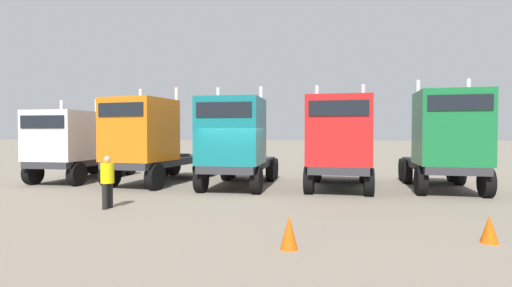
{
  "coord_description": "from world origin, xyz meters",
  "views": [
    {
      "loc": [
        2.87,
        -14.41,
        2.34
      ],
      "look_at": [
        0.39,
        3.12,
        1.84
      ],
      "focal_mm": 27.32,
      "sensor_mm": 36.0,
      "label": 1
    }
  ],
  "objects": [
    {
      "name": "traffic_cone_mid",
      "position": [
        2.44,
        -6.66,
        0.34
      ],
      "size": [
        0.36,
        0.36,
        0.69
      ],
      "primitive_type": "cone",
      "color": "#F2590C",
      "rests_on": "ground"
    },
    {
      "name": "semi_truck_orange",
      "position": [
        -4.24,
        1.97,
        1.98
      ],
      "size": [
        3.62,
        6.77,
        4.37
      ],
      "rotation": [
        0.0,
        0.0,
        -1.75
      ],
      "color": "#333338",
      "rests_on": "ground"
    },
    {
      "name": "semi_truck_white",
      "position": [
        -8.32,
        2.46,
        1.74
      ],
      "size": [
        2.82,
        5.93,
        3.92
      ],
      "rotation": [
        0.0,
        0.0,
        -1.62
      ],
      "color": "#333338",
      "rests_on": "ground"
    },
    {
      "name": "semi_truck_green",
      "position": [
        8.13,
        1.68,
        2.03
      ],
      "size": [
        3.02,
        6.0,
        4.51
      ],
      "rotation": [
        0.0,
        0.0,
        -1.66
      ],
      "color": "#333338",
      "rests_on": "ground"
    },
    {
      "name": "ground",
      "position": [
        0.0,
        0.0,
        0.0
      ],
      "size": [
        200.0,
        200.0,
        0.0
      ],
      "primitive_type": "plane",
      "color": "gray"
    },
    {
      "name": "visitor_in_hivis",
      "position": [
        -3.32,
        -3.26,
        0.93
      ],
      "size": [
        0.44,
        0.45,
        1.62
      ],
      "rotation": [
        0.0,
        0.0,
        3.05
      ],
      "color": "black",
      "rests_on": "ground"
    },
    {
      "name": "traffic_cone_near",
      "position": [
        6.62,
        -5.62,
        0.3
      ],
      "size": [
        0.36,
        0.36,
        0.61
      ],
      "primitive_type": "cone",
      "color": "#F2590C",
      "rests_on": "ground"
    },
    {
      "name": "semi_truck_red",
      "position": [
        3.99,
        1.51,
        1.95
      ],
      "size": [
        3.05,
        6.27,
        4.33
      ],
      "rotation": [
        0.0,
        0.0,
        -1.66
      ],
      "color": "#333338",
      "rests_on": "ground"
    },
    {
      "name": "semi_truck_teal",
      "position": [
        -0.23,
        1.41,
        1.94
      ],
      "size": [
        2.77,
        6.35,
        4.3
      ],
      "rotation": [
        0.0,
        0.0,
        -1.61
      ],
      "color": "#333338",
      "rests_on": "ground"
    }
  ]
}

